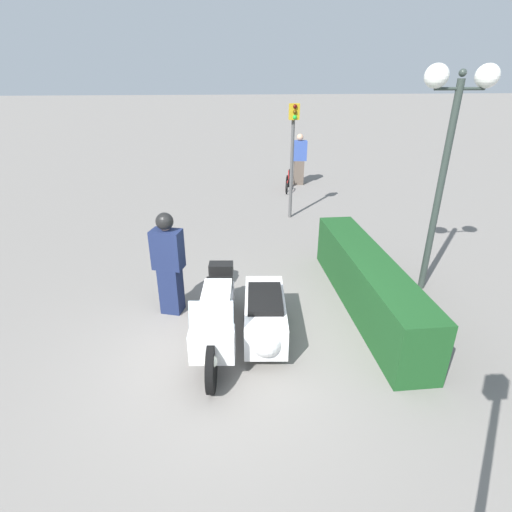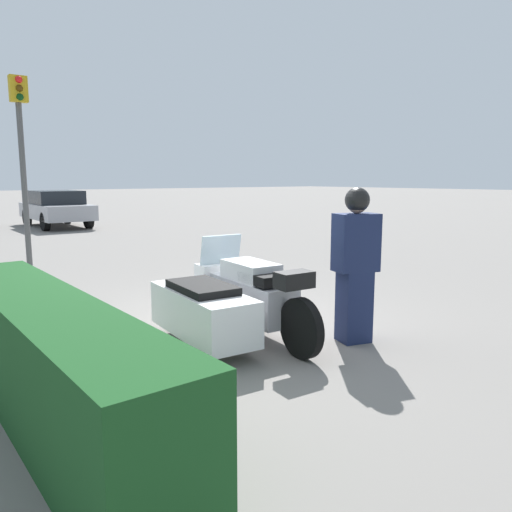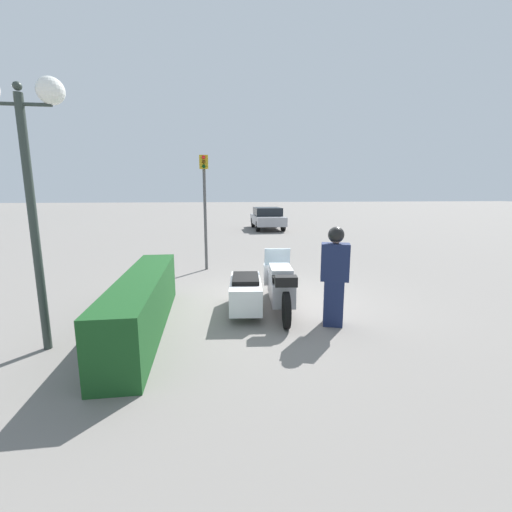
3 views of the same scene
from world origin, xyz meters
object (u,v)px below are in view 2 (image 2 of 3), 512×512
(hedge_bush_curbside, at_px, (47,360))
(parked_car_background, at_px, (56,208))
(traffic_light_near, at_px, (22,154))
(police_motorcycle, at_px, (222,300))
(officer_rider, at_px, (355,261))

(hedge_bush_curbside, bearing_deg, parked_car_background, -16.87)
(hedge_bush_curbside, height_order, parked_car_background, parked_car_background)
(hedge_bush_curbside, relative_size, traffic_light_near, 1.19)
(police_motorcycle, relative_size, traffic_light_near, 0.77)
(hedge_bush_curbside, bearing_deg, police_motorcycle, -69.84)
(police_motorcycle, distance_m, traffic_light_near, 4.45)
(officer_rider, distance_m, traffic_light_near, 5.62)
(police_motorcycle, height_order, hedge_bush_curbside, police_motorcycle)
(officer_rider, bearing_deg, hedge_bush_curbside, -76.06)
(hedge_bush_curbside, bearing_deg, officer_rider, -93.84)
(traffic_light_near, relative_size, parked_car_background, 0.81)
(hedge_bush_curbside, relative_size, parked_car_background, 0.97)
(police_motorcycle, bearing_deg, parked_car_background, -4.23)
(police_motorcycle, height_order, traffic_light_near, traffic_light_near)
(officer_rider, height_order, hedge_bush_curbside, officer_rider)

